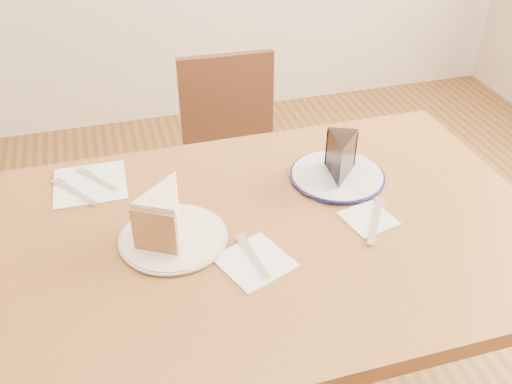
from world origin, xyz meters
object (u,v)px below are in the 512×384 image
Objects in this scene: plate_cream at (174,238)px; carrot_cake at (167,212)px; chocolate_cake at (341,160)px; chair_far at (235,163)px; plate_navy at (337,176)px; table at (273,261)px.

plate_cream is 0.06m from carrot_cake.
plate_cream is at bearing -46.57° from carrot_cake.
carrot_cake is 1.25× the size of chocolate_cake.
chair_far is at bearing 66.50° from plate_cream.
carrot_cake is (-0.32, -0.70, 0.37)m from chair_far.
plate_navy is 2.16× the size of chocolate_cake.
plate_cream and plate_navy have the same top height.
chair_far is (0.10, 0.74, -0.21)m from table.
carrot_cake is (-0.22, 0.04, 0.16)m from table.
plate_cream is 0.44m from chocolate_cake.
chocolate_cake is (0.43, 0.09, -0.00)m from carrot_cake.
plate_navy is at bearing -71.58° from chocolate_cake.
table is 1.50× the size of chair_far.
chocolate_cake is (0.21, 0.13, 0.16)m from table.
plate_navy is at bearing 33.99° from table.
table is at bearing -4.81° from plate_cream.
chair_far is 0.69m from plate_navy.
chocolate_cake is at bearing 41.46° from carrot_cake.
carrot_cake is at bearing -166.93° from plate_navy.
carrot_cake is 0.44m from chocolate_cake.
plate_navy is 1.73× the size of carrot_cake.
chair_far is 0.72m from chocolate_cake.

